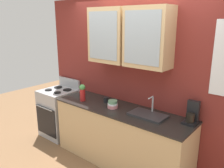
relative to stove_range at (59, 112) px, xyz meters
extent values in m
plane|color=brown|center=(1.50, 0.00, -0.46)|extent=(10.00, 10.00, 0.00)
cube|color=maroon|center=(1.50, 0.38, 0.81)|extent=(3.73, 0.10, 2.55)
cube|color=tan|center=(1.16, 0.16, 1.51)|extent=(0.63, 0.33, 0.82)
cube|color=#9EADB7|center=(1.16, -0.01, 1.51)|extent=(0.54, 0.01, 0.69)
cube|color=tan|center=(1.83, 0.16, 1.51)|extent=(0.63, 0.33, 0.82)
cube|color=#9EADB7|center=(1.83, -0.01, 1.51)|extent=(0.54, 0.01, 0.69)
cube|color=tan|center=(1.50, 0.00, -0.02)|extent=(2.21, 0.63, 0.89)
cube|color=black|center=(1.50, 0.00, 0.44)|extent=(2.23, 0.66, 0.02)
cube|color=#ADAFB5|center=(0.00, 0.00, -0.01)|extent=(0.61, 0.61, 0.91)
cube|color=black|center=(0.00, -0.31, -0.08)|extent=(0.56, 0.01, 0.55)
cylinder|color=#ADAFB5|center=(0.00, -0.34, 0.19)|extent=(0.49, 0.02, 0.02)
cube|color=#ADAFB5|center=(0.00, 0.29, 0.54)|extent=(0.58, 0.04, 0.18)
cylinder|color=black|center=(-0.14, -0.12, 0.46)|extent=(0.13, 0.13, 0.02)
cylinder|color=black|center=(0.14, -0.12, 0.46)|extent=(0.13, 0.13, 0.02)
cylinder|color=black|center=(-0.14, 0.12, 0.46)|extent=(0.15, 0.15, 0.02)
cylinder|color=black|center=(0.14, 0.12, 0.46)|extent=(0.16, 0.16, 0.02)
cube|color=#2D2D30|center=(1.95, 0.03, 0.46)|extent=(0.51, 0.30, 0.03)
cylinder|color=#ADAFB5|center=(1.95, 0.15, 0.59)|extent=(0.02, 0.02, 0.22)
cylinder|color=#ADAFB5|center=(1.95, 0.09, 0.70)|extent=(0.02, 0.12, 0.02)
cylinder|color=#D87F84|center=(1.38, -0.04, 0.47)|extent=(0.16, 0.16, 0.05)
cylinder|color=white|center=(1.38, -0.04, 0.50)|extent=(0.15, 0.15, 0.04)
cylinder|color=#669972|center=(1.38, -0.04, 0.54)|extent=(0.14, 0.14, 0.05)
cylinder|color=#B21E1E|center=(0.79, -0.10, 0.54)|extent=(0.09, 0.09, 0.19)
sphere|color=#4C994C|center=(0.79, -0.10, 0.68)|extent=(0.10, 0.10, 0.10)
cylinder|color=black|center=(1.14, 0.08, 0.49)|extent=(0.08, 0.08, 0.09)
torus|color=black|center=(1.19, 0.08, 0.49)|extent=(0.06, 0.01, 0.06)
cube|color=black|center=(2.50, 0.17, 0.46)|extent=(0.17, 0.20, 0.03)
cylinder|color=black|center=(2.50, 0.15, 0.53)|extent=(0.11, 0.11, 0.11)
cube|color=black|center=(2.50, 0.24, 0.61)|extent=(0.15, 0.06, 0.26)
camera|label=1|loc=(3.47, -2.58, 1.73)|focal=37.18mm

